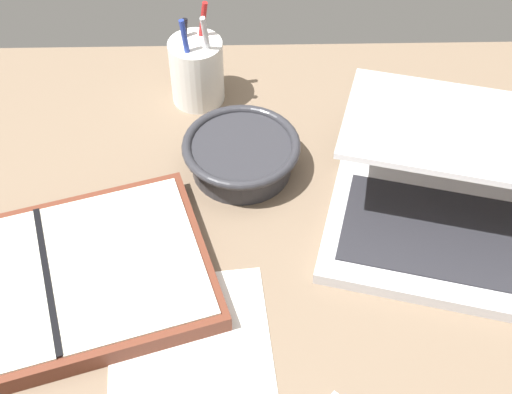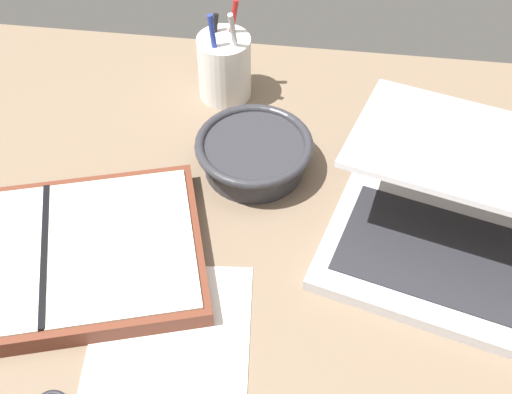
{
  "view_description": "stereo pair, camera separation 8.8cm",
  "coord_description": "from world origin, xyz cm",
  "px_view_note": "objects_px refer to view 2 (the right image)",
  "views": [
    {
      "loc": [
        0.55,
        -50.51,
        74.57
      ],
      "look_at": [
        1.79,
        8.73,
        9.0
      ],
      "focal_mm": 50.0,
      "sensor_mm": 36.0,
      "label": 1
    },
    {
      "loc": [
        9.36,
        -50.04,
        74.57
      ],
      "look_at": [
        1.79,
        8.73,
        9.0
      ],
      "focal_mm": 50.0,
      "sensor_mm": 36.0,
      "label": 2
    }
  ],
  "objects_px": {
    "bowl": "(255,153)",
    "planner": "(47,260)",
    "pen_cup": "(225,66)",
    "laptop": "(479,229)"
  },
  "relations": [
    {
      "from": "bowl",
      "to": "pen_cup",
      "type": "relative_size",
      "value": 1.02
    },
    {
      "from": "bowl",
      "to": "pen_cup",
      "type": "distance_m",
      "value": 0.17
    },
    {
      "from": "laptop",
      "to": "planner",
      "type": "xyz_separation_m",
      "value": [
        -0.53,
        -0.09,
        -0.03
      ]
    },
    {
      "from": "bowl",
      "to": "planner",
      "type": "bearing_deg",
      "value": -138.89
    },
    {
      "from": "laptop",
      "to": "pen_cup",
      "type": "relative_size",
      "value": 2.62
    },
    {
      "from": "laptop",
      "to": "bowl",
      "type": "relative_size",
      "value": 2.57
    },
    {
      "from": "laptop",
      "to": "bowl",
      "type": "distance_m",
      "value": 0.32
    },
    {
      "from": "bowl",
      "to": "pen_cup",
      "type": "bearing_deg",
      "value": 113.11
    },
    {
      "from": "laptop",
      "to": "bowl",
      "type": "bearing_deg",
      "value": 173.38
    },
    {
      "from": "laptop",
      "to": "planner",
      "type": "relative_size",
      "value": 0.96
    }
  ]
}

